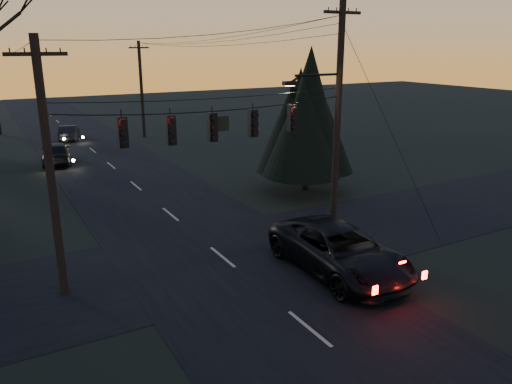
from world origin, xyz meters
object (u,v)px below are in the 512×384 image
utility_pole_right (332,233)px  utility_pole_far_l (0,134)px  utility_pole_left (65,292)px  suv_near (339,251)px  utility_pole_far_r (145,137)px  sedan_oncoming_a (56,153)px  sedan_oncoming_b (69,133)px  evergreen_right (307,115)px

utility_pole_right → utility_pole_far_l: (-11.50, 36.00, 0.00)m
utility_pole_left → suv_near: size_ratio=1.36×
utility_pole_far_r → sedan_oncoming_a: utility_pole_far_r is taller
utility_pole_left → suv_near: utility_pole_left is taller
utility_pole_right → sedan_oncoming_b: (-6.30, 29.61, 0.66)m
utility_pole_right → suv_near: (-2.30, -3.35, 0.87)m
utility_pole_right → utility_pole_far_r: 28.00m
utility_pole_right → evergreen_right: 8.32m
utility_pole_right → utility_pole_left: (-11.50, 0.00, 0.00)m
utility_pole_far_r → evergreen_right: evergreen_right is taller
suv_near → sedan_oncoming_b: suv_near is taller
evergreen_right → sedan_oncoming_b: (-9.26, 23.18, -3.71)m
utility_pole_left → sedan_oncoming_a: utility_pole_left is taller
utility_pole_left → utility_pole_far_l: utility_pole_left is taller
utility_pole_far_r → sedan_oncoming_a: size_ratio=1.82×
utility_pole_left → evergreen_right: evergreen_right is taller
utility_pole_right → sedan_oncoming_a: utility_pole_right is taller
utility_pole_far_l → suv_near: 40.42m
utility_pole_far_r → suv_near: bearing=-94.2°
sedan_oncoming_a → evergreen_right: bearing=137.7°
utility_pole_left → evergreen_right: bearing=24.0°
utility_pole_left → sedan_oncoming_a: size_ratio=1.82×
sedan_oncoming_a → utility_pole_far_r: bearing=-131.2°
suv_near → sedan_oncoming_a: suv_near is taller
suv_near → sedan_oncoming_a: 24.68m
sedan_oncoming_a → utility_pole_right: bearing=121.0°
evergreen_right → suv_near: bearing=-118.3°
evergreen_right → sedan_oncoming_b: 25.23m
suv_near → utility_pole_far_r: bearing=86.7°
utility_pole_right → utility_pole_left: bearing=180.0°
utility_pole_far_r → sedan_oncoming_a: (-8.70, -7.51, 0.80)m
sedan_oncoming_a → sedan_oncoming_b: size_ratio=1.17×
utility_pole_far_r → utility_pole_right: bearing=-90.0°
utility_pole_far_r → suv_near: (-2.30, -31.35, 0.87)m
utility_pole_left → utility_pole_far_l: bearing=90.0°
utility_pole_far_r → sedan_oncoming_b: size_ratio=2.13×
utility_pole_far_l → utility_pole_left: bearing=-90.0°
sedan_oncoming_b → utility_pole_left: bearing=95.9°
utility_pole_left → sedan_oncoming_a: bearing=82.2°
sedan_oncoming_a → utility_pole_far_l: bearing=-71.8°
utility_pole_right → suv_near: utility_pole_right is taller
utility_pole_far_r → utility_pole_far_l: utility_pole_far_r is taller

